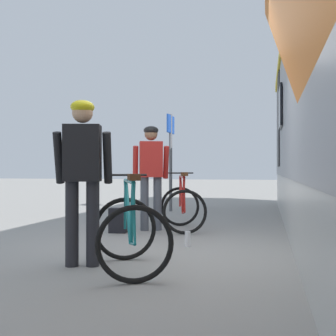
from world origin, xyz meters
name	(u,v)px	position (x,y,z in m)	size (l,w,h in m)	color
ground_plane	(184,255)	(0.00, 0.00, 0.00)	(80.00, 80.00, 0.00)	gray
cyclist_near_in_dark	(82,167)	(-0.94, -0.80, 1.05)	(0.66, 0.41, 1.76)	#232328
cyclist_far_in_red	(151,168)	(-0.94, 1.94, 1.05)	(0.66, 0.45, 1.76)	#4C515B
bicycle_near_teal	(130,231)	(-0.39, -0.89, 0.40)	(1.08, 1.27, 0.99)	black
bicycle_far_red	(182,206)	(-0.44, 2.10, 0.40)	(0.97, 1.22, 0.99)	black
backpack_on_platform	(118,220)	(-1.39, 1.55, 0.20)	(0.28, 0.18, 0.40)	black
water_bottle_near_the_bikes	(188,239)	(-0.06, 0.58, 0.10)	(0.08, 0.08, 0.20)	silver
platform_sign_post	(171,146)	(-1.35, 5.25, 1.62)	(0.08, 0.70, 2.40)	#595B60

